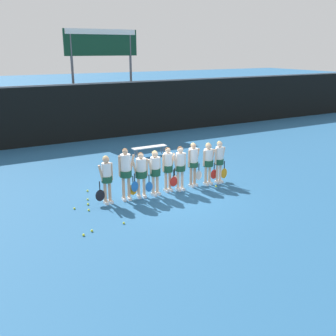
{
  "coord_description": "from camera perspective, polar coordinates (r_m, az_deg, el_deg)",
  "views": [
    {
      "loc": [
        -6.39,
        -11.5,
        4.91
      ],
      "look_at": [
        0.02,
        0.01,
        0.89
      ],
      "focal_mm": 42.0,
      "sensor_mm": 36.0,
      "label": 1
    }
  ],
  "objects": [
    {
      "name": "tennis_ball_1",
      "position": [
        12.69,
        -11.43,
        -6.0
      ],
      "size": [
        0.07,
        0.07,
        0.07
      ],
      "primitive_type": "sphere",
      "color": "#CCE033",
      "rests_on": "ground_plane"
    },
    {
      "name": "player_2",
      "position": [
        13.3,
        -3.97,
        -0.48
      ],
      "size": [
        0.68,
        0.4,
        1.6
      ],
      "rotation": [
        0.0,
        0.0,
        -0.21
      ],
      "color": "beige",
      "rests_on": "ground_plane"
    },
    {
      "name": "player_8",
      "position": [
        14.85,
        7.46,
        1.34
      ],
      "size": [
        0.62,
        0.34,
        1.63
      ],
      "rotation": [
        0.0,
        0.0,
        0.13
      ],
      "color": "beige",
      "rests_on": "ground_plane"
    },
    {
      "name": "tennis_ball_4",
      "position": [
        11.64,
        -6.44,
        -7.93
      ],
      "size": [
        0.06,
        0.06,
        0.06
      ],
      "primitive_type": "sphere",
      "color": "#CCE033",
      "rests_on": "ground_plane"
    },
    {
      "name": "bench_courtside",
      "position": [
        18.76,
        -2.72,
        2.93
      ],
      "size": [
        1.73,
        0.37,
        0.44
      ],
      "rotation": [
        0.0,
        0.0,
        -0.0
      ],
      "color": "silver",
      "rests_on": "ground_plane"
    },
    {
      "name": "tennis_ball_2",
      "position": [
        13.57,
        -11.58,
        -4.49
      ],
      "size": [
        0.07,
        0.07,
        0.07
      ],
      "primitive_type": "sphere",
      "color": "#CCE033",
      "rests_on": "ground_plane"
    },
    {
      "name": "player_6",
      "position": [
        14.36,
        3.68,
        1.03
      ],
      "size": [
        0.65,
        0.38,
        1.66
      ],
      "rotation": [
        0.0,
        0.0,
        0.19
      ],
      "color": "tan",
      "rests_on": "ground_plane"
    },
    {
      "name": "player_5",
      "position": [
        13.93,
        1.76,
        0.48
      ],
      "size": [
        0.65,
        0.36,
        1.63
      ],
      "rotation": [
        0.0,
        0.0,
        -0.0
      ],
      "color": "beige",
      "rests_on": "ground_plane"
    },
    {
      "name": "scoreboard",
      "position": [
        23.8,
        -9.59,
        16.31
      ],
      "size": [
        4.34,
        0.15,
        5.97
      ],
      "color": "#515156",
      "rests_on": "ground_plane"
    },
    {
      "name": "fence_windscreen",
      "position": [
        22.1,
        -12.09,
        7.91
      ],
      "size": [
        60.0,
        0.08,
        3.14
      ],
      "color": "black",
      "rests_on": "ground_plane"
    },
    {
      "name": "player_3",
      "position": [
        13.48,
        -1.91,
        -0.18
      ],
      "size": [
        0.63,
        0.37,
        1.6
      ],
      "rotation": [
        0.0,
        0.0,
        0.18
      ],
      "color": "beige",
      "rests_on": "ground_plane"
    },
    {
      "name": "player_4",
      "position": [
        13.85,
        -0.0,
        0.3
      ],
      "size": [
        0.63,
        0.35,
        1.62
      ],
      "rotation": [
        0.0,
        0.0,
        0.06
      ],
      "color": "beige",
      "rests_on": "ground_plane"
    },
    {
      "name": "player_0",
      "position": [
        12.89,
        -8.93,
        -1.12
      ],
      "size": [
        0.65,
        0.35,
        1.63
      ],
      "rotation": [
        0.0,
        0.0,
        0.11
      ],
      "color": "tan",
      "rests_on": "ground_plane"
    },
    {
      "name": "tennis_ball_8",
      "position": [
        14.64,
        6.98,
        -2.64
      ],
      "size": [
        0.07,
        0.07,
        0.07
      ],
      "primitive_type": "sphere",
      "color": "#CCE033",
      "rests_on": "ground_plane"
    },
    {
      "name": "tennis_ball_6",
      "position": [
        13.16,
        -11.53,
        -5.16
      ],
      "size": [
        0.07,
        0.07,
        0.07
      ],
      "primitive_type": "sphere",
      "color": "#CCE033",
      "rests_on": "ground_plane"
    },
    {
      "name": "player_7",
      "position": [
        14.62,
        5.87,
        1.15
      ],
      "size": [
        0.67,
        0.39,
        1.61
      ],
      "rotation": [
        0.0,
        0.0,
        0.07
      ],
      "color": "beige",
      "rests_on": "ground_plane"
    },
    {
      "name": "tennis_ball_5",
      "position": [
        11.31,
        -11.0,
        -8.92
      ],
      "size": [
        0.07,
        0.07,
        0.07
      ],
      "primitive_type": "sphere",
      "color": "#CCE033",
      "rests_on": "ground_plane"
    },
    {
      "name": "tennis_ball_9",
      "position": [
        14.36,
        -11.6,
        -3.27
      ],
      "size": [
        0.07,
        0.07,
        0.07
      ],
      "primitive_type": "sphere",
      "color": "#CCE033",
      "rests_on": "ground_plane"
    },
    {
      "name": "tennis_ball_0",
      "position": [
        11.12,
        -12.16,
        -9.47
      ],
      "size": [
        0.07,
        0.07,
        0.07
      ],
      "primitive_type": "sphere",
      "color": "#CCE033",
      "rests_on": "ground_plane"
    },
    {
      "name": "tennis_ball_7",
      "position": [
        16.49,
        5.61,
        -0.34
      ],
      "size": [
        0.07,
        0.07,
        0.07
      ],
      "primitive_type": "sphere",
      "color": "#CCE033",
      "rests_on": "ground_plane"
    },
    {
      "name": "ground_plane",
      "position": [
        14.05,
        -0.06,
        -3.52
      ],
      "size": [
        140.0,
        140.0,
        0.0
      ],
      "primitive_type": "plane",
      "color": "#235684"
    },
    {
      "name": "player_1",
      "position": [
        13.07,
        -6.14,
        -0.25
      ],
      "size": [
        0.65,
        0.39,
        1.8
      ],
      "rotation": [
        0.0,
        0.0,
        -0.15
      ],
      "color": "tan",
      "rests_on": "ground_plane"
    },
    {
      "name": "tennis_ball_3",
      "position": [
        12.92,
        -13.43,
        -5.73
      ],
      "size": [
        0.07,
        0.07,
        0.07
      ],
      "primitive_type": "sphere",
      "color": "#CCE033",
      "rests_on": "ground_plane"
    }
  ]
}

